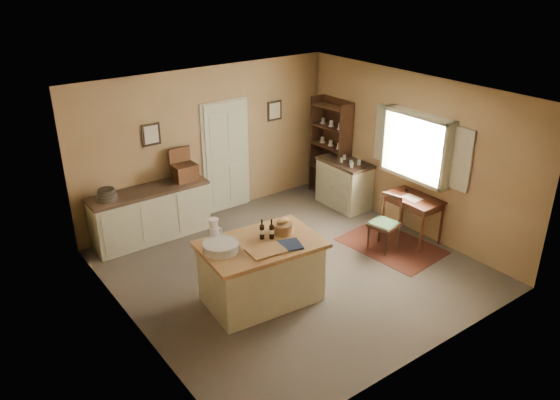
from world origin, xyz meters
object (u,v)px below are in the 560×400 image
(work_island, at_px, (261,270))
(right_cabinet, at_px, (344,183))
(sideboard, at_px, (151,212))
(shelving_unit, at_px, (332,148))
(desk_chair, at_px, (384,225))
(writing_desk, at_px, (413,203))

(work_island, distance_m, right_cabinet, 3.48)
(sideboard, bearing_deg, shelving_unit, -5.91)
(sideboard, relative_size, desk_chair, 2.23)
(sideboard, bearing_deg, right_cabinet, -14.85)
(writing_desk, relative_size, desk_chair, 1.03)
(work_island, xyz_separation_m, writing_desk, (3.06, -0.02, 0.19))
(writing_desk, height_order, shelving_unit, shelving_unit)
(writing_desk, relative_size, right_cabinet, 0.88)
(writing_desk, height_order, right_cabinet, right_cabinet)
(work_island, height_order, writing_desk, work_island)
(sideboard, height_order, shelving_unit, shelving_unit)
(right_cabinet, bearing_deg, writing_desk, -89.99)
(sideboard, relative_size, writing_desk, 2.17)
(sideboard, xyz_separation_m, right_cabinet, (3.51, -0.93, -0.02))
(desk_chair, relative_size, right_cabinet, 0.85)
(desk_chair, xyz_separation_m, shelving_unit, (0.79, 2.20, 0.52))
(desk_chair, bearing_deg, right_cabinet, 56.42)
(sideboard, height_order, desk_chair, sideboard)
(work_island, xyz_separation_m, desk_chair, (2.42, 0.01, -0.03))
(writing_desk, xyz_separation_m, desk_chair, (-0.64, 0.03, -0.22))
(right_cabinet, bearing_deg, desk_chair, -111.33)
(shelving_unit, bearing_deg, right_cabinet, -105.35)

